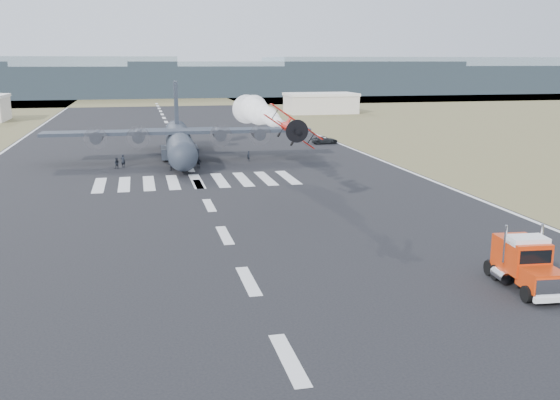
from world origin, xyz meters
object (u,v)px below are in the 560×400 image
object	(u,v)px
crew_a	(249,156)
crew_e	(177,160)
transport_aircraft	(179,140)
support_vehicle	(325,140)
crew_f	(189,157)
semi_truck	(525,263)
crew_h	(117,163)
crew_g	(123,161)
crew_c	(191,157)
hangar_right	(321,103)
crew_d	(199,163)
aerobatic_biplane	(291,128)
crew_b	(171,164)

from	to	relation	value
crew_a	crew_e	size ratio (longest dim) A/B	0.83
transport_aircraft	crew_a	xyz separation A→B (m)	(10.18, -4.29, -2.23)
support_vehicle	crew_f	size ratio (longest dim) A/B	2.83
transport_aircraft	support_vehicle	size ratio (longest dim) A/B	8.30
semi_truck	transport_aircraft	bearing A→B (deg)	111.87
support_vehicle	crew_h	bearing A→B (deg)	116.45
crew_g	crew_c	bearing A→B (deg)	-142.05
crew_f	crew_h	xyz separation A→B (m)	(-10.54, -3.38, -0.08)
hangar_right	crew_c	bearing A→B (deg)	-118.14
semi_truck	crew_c	size ratio (longest dim) A/B	4.49
crew_e	crew_f	size ratio (longest dim) A/B	1.10
hangar_right	crew_d	bearing A→B (deg)	-116.45
crew_f	crew_g	bearing A→B (deg)	85.49
crew_c	crew_a	bearing A→B (deg)	-82.41
crew_g	crew_e	bearing A→B (deg)	-158.25
crew_e	crew_h	distance (m)	8.48
aerobatic_biplane	crew_d	world-z (taller)	aerobatic_biplane
support_vehicle	crew_c	xyz separation A→B (m)	(-26.18, -17.03, 0.23)
transport_aircraft	crew_a	bearing A→B (deg)	-20.88
crew_a	crew_d	size ratio (longest dim) A/B	0.99
transport_aircraft	crew_e	size ratio (longest dim) A/B	21.38
aerobatic_biplane	crew_f	xyz separation A→B (m)	(-7.42, 33.98, -7.65)
crew_h	crew_e	bearing A→B (deg)	18.73
aerobatic_biplane	crew_e	xyz separation A→B (m)	(-9.50, 31.17, -7.57)
semi_truck	support_vehicle	world-z (taller)	semi_truck
crew_c	support_vehicle	bearing A→B (deg)	-47.92
crew_h	crew_c	bearing A→B (deg)	31.19
crew_h	crew_f	bearing A→B (deg)	32.65
crew_d	crew_h	size ratio (longest dim) A/B	1.01
crew_f	crew_h	distance (m)	11.07
crew_e	semi_truck	bearing A→B (deg)	74.93
crew_e	crew_g	size ratio (longest dim) A/B	1.04
hangar_right	transport_aircraft	xyz separation A→B (m)	(-46.83, -80.82, 0.00)
support_vehicle	crew_f	distance (m)	31.30
support_vehicle	crew_d	distance (m)	33.85
hangar_right	crew_g	world-z (taller)	hangar_right
crew_e	crew_h	bearing A→B (deg)	-30.54
transport_aircraft	crew_e	distance (m)	7.02
crew_c	crew_d	xyz separation A→B (m)	(0.62, -5.16, -0.12)
crew_b	crew_c	bearing A→B (deg)	-149.29
crew_a	crew_h	size ratio (longest dim) A/B	1.00
semi_truck	crew_f	bearing A→B (deg)	111.83
crew_b	crew_h	world-z (taller)	crew_b
transport_aircraft	support_vehicle	bearing A→B (deg)	27.14
aerobatic_biplane	crew_g	world-z (taller)	aerobatic_biplane
hangar_right	aerobatic_biplane	xyz separation A→B (m)	(-38.21, -118.64, 5.50)
semi_truck	crew_f	world-z (taller)	semi_truck
hangar_right	semi_truck	distance (m)	146.10
support_vehicle	crew_a	distance (m)	24.52
semi_truck	crew_c	bearing A→B (deg)	111.69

